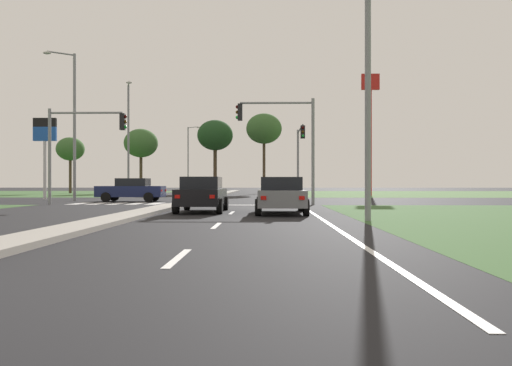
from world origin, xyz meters
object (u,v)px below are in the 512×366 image
traffic_signal_far_right (300,148)px  fastfood_pole_sign (370,107)px  street_lamp_second (72,120)px  treeline_fourth (264,129)px  fuel_price_totem (45,140)px  treeline_third (215,136)px  treeline_near (70,149)px  treeline_second (141,143)px  pedestrian_at_median (214,184)px  traffic_signal_near_left (78,138)px  street_lamp_fourth (189,155)px  car_black_fourth (202,194)px  street_lamp_near (372,77)px  car_navy_near (131,190)px  car_grey_second (281,195)px  street_lamp_third (128,134)px  car_maroon_third (202,188)px  traffic_signal_near_right (286,132)px

traffic_signal_far_right → fastfood_pole_sign: 13.48m
street_lamp_second → treeline_fourth: street_lamp_second is taller
fuel_price_totem → treeline_third: size_ratio=0.68×
treeline_near → treeline_fourth: treeline_fourth is taller
treeline_second → treeline_near: bearing=-154.8°
street_lamp_second → pedestrian_at_median: (8.35, 12.70, -4.43)m
fuel_price_totem → treeline_second: treeline_second is taller
traffic_signal_near_left → pedestrian_at_median: (5.87, 17.92, -2.64)m
street_lamp_fourth → car_black_fourth: bearing=-80.2°
car_black_fourth → treeline_fourth: 38.13m
fastfood_pole_sign → treeline_second: size_ratio=1.46×
traffic_signal_near_left → fastfood_pole_sign: (21.32, 20.98, 5.05)m
street_lamp_near → treeline_near: (-27.75, 42.77, 0.72)m
car_black_fourth → pedestrian_at_median: pedestrian_at_median is taller
fastfood_pole_sign → street_lamp_second: bearing=-146.5°
street_lamp_fourth → treeline_near: size_ratio=1.55×
fuel_price_totem → treeline_fourth: (17.04, 20.84, 3.16)m
car_navy_near → treeline_near: treeline_near is taller
street_lamp_fourth → treeline_near: (-11.19, -21.55, -0.50)m
car_grey_second → fuel_price_totem: 25.36m
street_lamp_second → treeline_near: (-10.90, 25.93, -0.18)m
treeline_second → treeline_fourth: treeline_fourth is taller
treeline_fourth → treeline_third: bearing=152.9°
street_lamp_fourth → pedestrian_at_median: street_lamp_fourth is taller
street_lamp_fourth → traffic_signal_near_left: bearing=-87.6°
street_lamp_third → car_maroon_third: bearing=50.9°
car_maroon_third → street_lamp_third: 10.88m
street_lamp_fourth → treeline_second: street_lamp_fourth is taller
traffic_signal_far_right → pedestrian_at_median: (-7.68, 6.83, -2.86)m
car_maroon_third → traffic_signal_near_right: bearing=108.0°
car_maroon_third → treeline_near: (-17.14, 5.77, 4.67)m
street_lamp_second → treeline_third: bearing=76.7°
car_grey_second → treeline_second: size_ratio=0.54×
car_maroon_third → street_lamp_second: street_lamp_second is taller
car_maroon_third → car_grey_second: bearing=103.1°
car_maroon_third → street_lamp_third: size_ratio=0.42×
treeline_second → fuel_price_totem: bearing=-92.1°
street_lamp_second → fuel_price_totem: size_ratio=1.60×
car_maroon_third → traffic_signal_near_left: 25.84m
car_grey_second → car_maroon_third: car_maroon_third is taller
street_lamp_second → treeline_near: 28.13m
treeline_second → street_lamp_second: bearing=-84.0°
street_lamp_near → street_lamp_second: street_lamp_second is taller
traffic_signal_near_left → treeline_third: 34.18m
car_black_fourth → treeline_third: treeline_third is taller
traffic_signal_near_left → street_lamp_fourth: (-2.19, 52.70, 2.10)m
fuel_price_totem → treeline_near: (-6.91, 21.48, 0.78)m
street_lamp_second → treeline_third: size_ratio=1.09×
treeline_second → treeline_fourth: size_ratio=0.86×
car_navy_near → traffic_signal_near_left: 5.94m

